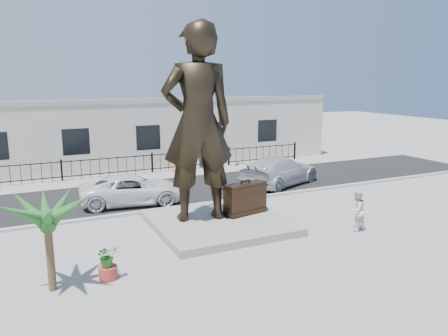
# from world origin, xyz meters

# --- Properties ---
(ground) EXTENTS (100.00, 100.00, 0.00)m
(ground) POSITION_xyz_m (0.00, 0.00, 0.00)
(ground) COLOR #9E9991
(ground) RESTS_ON ground
(street) EXTENTS (40.00, 7.00, 0.01)m
(street) POSITION_xyz_m (0.00, 8.00, 0.01)
(street) COLOR black
(street) RESTS_ON ground
(curb) EXTENTS (40.00, 0.25, 0.12)m
(curb) POSITION_xyz_m (0.00, 4.50, 0.06)
(curb) COLOR #A5A399
(curb) RESTS_ON ground
(far_sidewalk) EXTENTS (40.00, 2.50, 0.02)m
(far_sidewalk) POSITION_xyz_m (0.00, 12.00, 0.01)
(far_sidewalk) COLOR #9E9991
(far_sidewalk) RESTS_ON ground
(plinth) EXTENTS (5.20, 5.20, 0.30)m
(plinth) POSITION_xyz_m (-0.50, 1.50, 0.15)
(plinth) COLOR gray
(plinth) RESTS_ON ground
(fence) EXTENTS (22.00, 0.10, 1.20)m
(fence) POSITION_xyz_m (0.00, 12.80, 0.60)
(fence) COLOR black
(fence) RESTS_ON ground
(building) EXTENTS (28.00, 7.00, 4.40)m
(building) POSITION_xyz_m (0.00, 17.00, 2.20)
(building) COLOR silver
(building) RESTS_ON ground
(statue) EXTENTS (3.10, 2.28, 7.83)m
(statue) POSITION_xyz_m (-1.19, 1.92, 4.21)
(statue) COLOR black
(statue) RESTS_ON plinth
(suitcase) EXTENTS (1.98, 0.97, 1.34)m
(suitcase) POSITION_xyz_m (0.83, 1.65, 0.97)
(suitcase) COLOR black
(suitcase) RESTS_ON plinth
(tourist) EXTENTS (0.95, 0.81, 1.69)m
(tourist) POSITION_xyz_m (4.20, -1.37, 0.84)
(tourist) COLOR white
(tourist) RESTS_ON ground
(car_white) EXTENTS (5.29, 3.03, 1.39)m
(car_white) POSITION_xyz_m (-2.85, 6.20, 0.70)
(car_white) COLOR white
(car_white) RESTS_ON street
(car_silver) EXTENTS (6.05, 4.28, 1.63)m
(car_silver) POSITION_xyz_m (5.60, 6.46, 0.82)
(car_silver) COLOR #B4B7B9
(car_silver) RESTS_ON street
(worker) EXTENTS (1.15, 0.68, 1.75)m
(worker) POSITION_xyz_m (1.50, 12.29, 0.89)
(worker) COLOR #F9460D
(worker) RESTS_ON far_sidewalk
(palm_tree) EXTENTS (1.80, 1.80, 3.20)m
(palm_tree) POSITION_xyz_m (-7.12, -1.53, 0.00)
(palm_tree) COLOR #205820
(palm_tree) RESTS_ON ground
(planter) EXTENTS (0.56, 0.56, 0.40)m
(planter) POSITION_xyz_m (-5.54, -1.49, 0.20)
(planter) COLOR #A8362C
(planter) RESTS_ON ground
(shrub) EXTENTS (0.70, 0.63, 0.69)m
(shrub) POSITION_xyz_m (-5.54, -1.49, 0.75)
(shrub) COLOR #205D1E
(shrub) RESTS_ON planter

